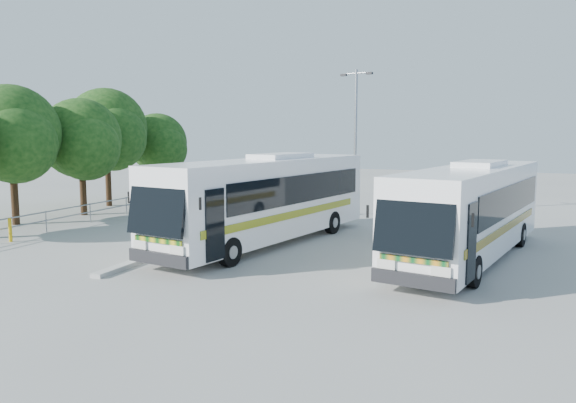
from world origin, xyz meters
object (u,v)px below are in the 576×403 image
at_px(tree_far_c, 82,139).
at_px(tree_far_d, 107,129).
at_px(bollard, 10,230).
at_px(lamppost, 355,136).
at_px(tree_far_b, 12,133).
at_px(coach_adjacent, 471,209).
at_px(coach_main, 267,198).
at_px(tree_far_e, 158,143).

bearing_deg(tree_far_c, tree_far_d, 107.83).
xyz_separation_m(tree_far_d, bollard, (3.61, -11.13, -4.31)).
bearing_deg(lamppost, tree_far_c, -143.31).
relative_size(tree_far_d, bollard, 7.29).
bearing_deg(lamppost, tree_far_d, -157.89).
xyz_separation_m(tree_far_c, lamppost, (14.12, 5.46, 0.17)).
bearing_deg(tree_far_c, bollard, -71.93).
distance_m(tree_far_d, bollard, 12.47).
bearing_deg(tree_far_b, lamppost, 31.93).
bearing_deg(coach_adjacent, coach_main, -167.93).
relative_size(tree_far_b, coach_adjacent, 0.57).
xyz_separation_m(tree_far_d, lamppost, (15.31, 1.76, -0.39)).
distance_m(tree_far_c, tree_far_e, 8.22).
height_order(tree_far_e, lamppost, lamppost).
relative_size(tree_far_c, coach_adjacent, 0.53).
distance_m(coach_adjacent, lamppost, 11.83).
bearing_deg(tree_far_d, tree_far_b, -87.77).
bearing_deg(coach_main, tree_far_d, 162.90).
bearing_deg(tree_far_c, lamppost, 21.13).
distance_m(tree_far_c, coach_main, 13.56).
height_order(tree_far_b, tree_far_c, tree_far_b).
bearing_deg(coach_main, coach_adjacent, 11.70).
height_order(tree_far_d, coach_main, tree_far_d).
relative_size(tree_far_c, coach_main, 0.50).
bearing_deg(bollard, tree_far_b, 133.25).
distance_m(tree_far_b, coach_main, 13.90).
relative_size(coach_adjacent, lamppost, 1.53).
distance_m(tree_far_d, tree_far_e, 4.65).
height_order(coach_adjacent, lamppost, lamppost).
xyz_separation_m(tree_far_e, lamppost, (14.63, -2.74, 0.54)).
bearing_deg(tree_far_e, coach_adjacent, -29.77).
bearing_deg(lamppost, coach_adjacent, -39.25).
distance_m(tree_far_b, tree_far_c, 4.01).
bearing_deg(bollard, tree_far_d, 107.99).
height_order(tree_far_d, tree_far_e, tree_far_d).
relative_size(tree_far_b, tree_far_e, 1.17).
bearing_deg(tree_far_c, coach_adjacent, -10.83).
bearing_deg(coach_adjacent, bollard, -157.26).
relative_size(tree_far_d, lamppost, 0.91).
relative_size(tree_far_c, tree_far_e, 1.10).
bearing_deg(tree_far_e, tree_far_c, -86.46).
xyz_separation_m(tree_far_c, bollard, (2.42, -7.43, -3.76)).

